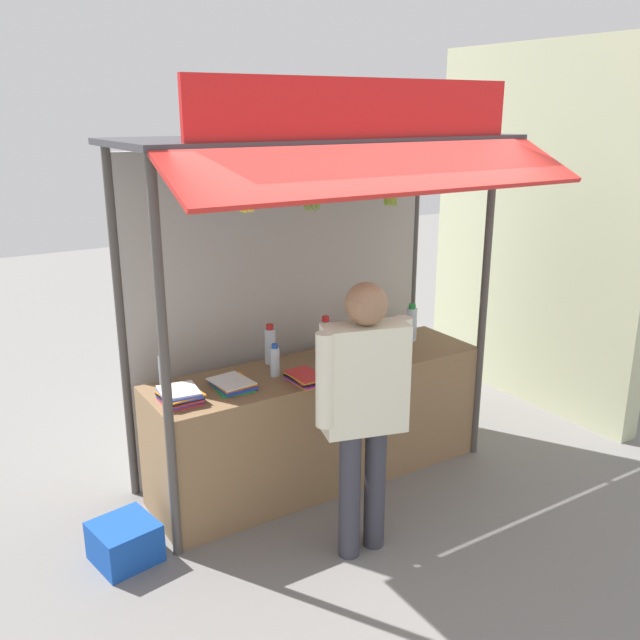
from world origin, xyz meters
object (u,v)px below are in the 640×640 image
Objects in this scene: water_bottle_far_right at (275,361)px; magazine_stack_back_right at (180,396)px; water_bottle_front_left at (373,331)px; banana_bunch_leftmost at (247,198)px; magazine_stack_right at (306,378)px; vendor_person at (364,396)px; banana_bunch_inner_left at (312,197)px; water_bottle_mid_left at (412,323)px; banana_bunch_rightmost at (391,194)px; water_bottle_rear_center at (163,369)px; magazine_stack_front_right at (232,384)px; water_bottle_far_left at (326,337)px; plastic_crate at (125,542)px; water_bottle_left at (270,345)px.

water_bottle_far_right is 0.74m from magazine_stack_back_right.
banana_bunch_leftmost is at bearing -157.27° from water_bottle_front_left.
vendor_person is at bearing -91.31° from magazine_stack_right.
vendor_person is at bearing -128.43° from water_bottle_front_left.
water_bottle_far_right is at bearing 95.30° from banana_bunch_inner_left.
water_bottle_front_left is at bearing 6.87° from water_bottle_far_right.
banana_bunch_rightmost reaches higher than water_bottle_mid_left.
banana_bunch_rightmost is 0.17× the size of vendor_person.
magazine_stack_front_right is (0.37, -0.30, -0.08)m from water_bottle_rear_center.
banana_bunch_rightmost is at bearing -22.06° from magazine_stack_front_right.
water_bottle_far_left is 1.24m from water_bottle_rear_center.
water_bottle_rear_center is 1.12m from plastic_crate.
magazine_stack_back_right is at bearing -175.09° from water_bottle_mid_left.
magazine_stack_right is 1.40m from banana_bunch_leftmost.
banana_bunch_inner_left is at bearing 179.89° from banana_bunch_rightmost.
vendor_person is (0.45, -0.88, 0.13)m from magazine_stack_front_right.
water_bottle_left is 0.98× the size of banana_bunch_rightmost.
plastic_crate is (-1.84, 0.21, -2.05)m from banana_bunch_rightmost.
water_bottle_mid_left is (0.79, -0.06, -0.00)m from water_bottle_far_left.
magazine_stack_right is 0.72m from vendor_person.
water_bottle_far_left is 0.55m from magazine_stack_right.
banana_bunch_leftmost is at bearing -146.87° from water_bottle_far_left.
water_bottle_mid_left is at bearing 4.33° from water_bottle_far_right.
banana_bunch_rightmost is (0.98, -0.40, 1.24)m from magazine_stack_front_right.
banana_bunch_inner_left is (-0.89, -0.55, 1.15)m from water_bottle_front_left.
water_bottle_left reaches higher than magazine_stack_right.
magazine_stack_right is at bearing -157.94° from water_bottle_front_left.
water_bottle_far_right is at bearing -175.67° from water_bottle_mid_left.
banana_bunch_inner_left reaches higher than magazine_stack_front_right.
water_bottle_mid_left is 0.95× the size of magazine_stack_front_right.
water_bottle_rear_center is (-0.81, 0.02, -0.02)m from water_bottle_left.
magazine_stack_front_right is at bearing 83.30° from banana_bunch_leftmost.
banana_bunch_rightmost reaches higher than water_bottle_far_right.
water_bottle_far_right is 1.34m from banana_bunch_leftmost.
water_bottle_mid_left is at bearing -123.76° from vendor_person.
banana_bunch_rightmost reaches higher than magazine_stack_back_right.
water_bottle_rear_center is at bearing 150.59° from magazine_stack_right.
water_bottle_far_left is at bearing 10.45° from magazine_stack_back_right.
magazine_stack_front_right is 1.10× the size of banana_bunch_inner_left.
banana_bunch_inner_left and banana_bunch_rightmost have the same top height.
banana_bunch_leftmost is at bearing -156.24° from magazine_stack_right.
water_bottle_left reaches higher than plastic_crate.
magazine_stack_right is at bearing 156.16° from banana_bunch_rightmost.
water_bottle_front_left reaches higher than magazine_stack_back_right.
water_bottle_front_left is at bearing -6.00° from water_bottle_far_left.
water_bottle_far_left reaches higher than magazine_stack_front_right.
banana_bunch_inner_left is at bearing -128.90° from water_bottle_far_left.
banana_bunch_rightmost is (0.64, -0.44, 1.16)m from water_bottle_far_right.
magazine_stack_front_right is at bearing -175.08° from water_bottle_mid_left.
water_bottle_front_left is 0.88m from magazine_stack_right.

